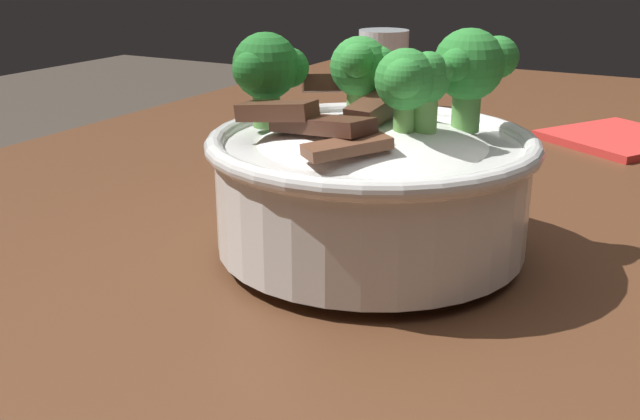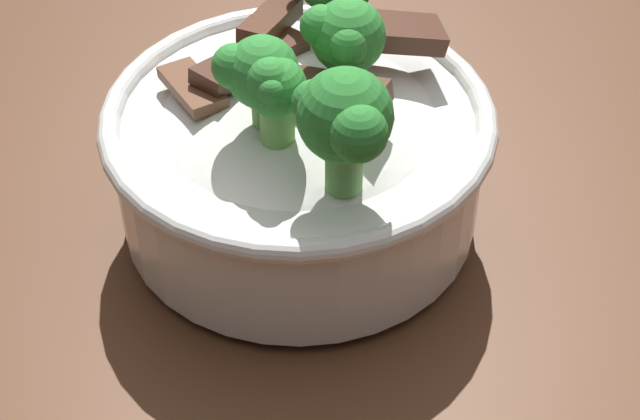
% 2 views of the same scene
% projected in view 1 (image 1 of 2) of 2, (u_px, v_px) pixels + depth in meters
% --- Properties ---
extents(dining_table, '(1.46, 0.80, 0.81)m').
position_uv_depth(dining_table, '(368.00, 329.00, 0.64)').
color(dining_table, '#56331E').
rests_on(dining_table, ground).
extents(rice_bowl, '(0.21, 0.21, 0.15)m').
position_uv_depth(rice_bowl, '(371.00, 172.00, 0.48)').
color(rice_bowl, white).
rests_on(rice_bowl, dining_table).
extents(drinking_glass, '(0.06, 0.06, 0.10)m').
position_uv_depth(drinking_glass, '(383.00, 75.00, 0.92)').
color(drinking_glass, white).
rests_on(drinking_glass, dining_table).
extents(folded_napkin, '(0.18, 0.17, 0.01)m').
position_uv_depth(folded_napkin, '(620.00, 139.00, 0.78)').
color(folded_napkin, red).
rests_on(folded_napkin, dining_table).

